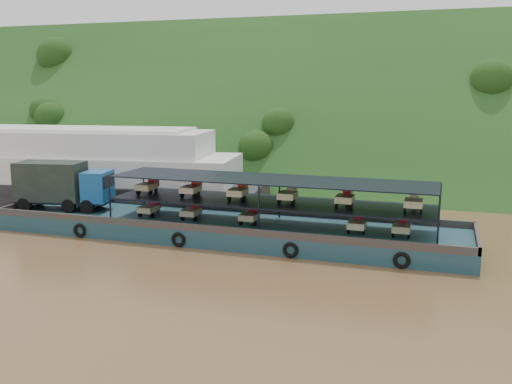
% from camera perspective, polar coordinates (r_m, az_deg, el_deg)
% --- Properties ---
extents(ground, '(160.00, 160.00, 0.00)m').
position_cam_1_polar(ground, '(39.87, 1.37, -5.45)').
color(ground, brown).
rests_on(ground, ground).
extents(hillside, '(140.00, 39.60, 39.60)m').
position_cam_1_polar(hillside, '(74.32, 9.54, 1.93)').
color(hillside, '#173A15').
rests_on(hillside, ground).
extents(cargo_barge, '(35.07, 7.18, 5.03)m').
position_cam_1_polar(cargo_barge, '(42.62, -5.45, -2.69)').
color(cargo_barge, '#123E42').
rests_on(cargo_barge, ground).
extents(passenger_ferry, '(35.90, 13.53, 7.09)m').
position_cam_1_polar(passenger_ferry, '(57.17, -16.93, 2.15)').
color(passenger_ferry, black).
rests_on(passenger_ferry, ground).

